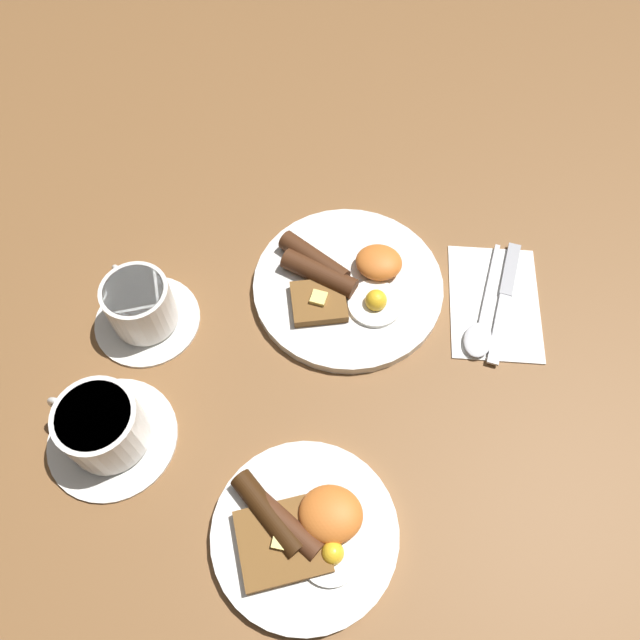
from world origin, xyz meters
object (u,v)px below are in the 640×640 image
Objects in this scene: knife at (505,294)px; spoon at (480,328)px; teacup_near at (141,307)px; breakfast_plate_near at (346,283)px; breakfast_plate_far at (304,531)px; teacup_far at (104,428)px.

spoon reaches higher than knife.
knife is at bearing 159.68° from spoon.
teacup_near reaches higher than spoon.
teacup_near is 0.49m from knife.
breakfast_plate_near reaches higher than spoon.
breakfast_plate_far is 1.34× the size of teacup_far.
teacup_near reaches higher than breakfast_plate_near.
breakfast_plate_far reaches higher than breakfast_plate_near.
breakfast_plate_far is 0.26m from teacup_far.
teacup_far is 0.83× the size of spoon.
teacup_far reaches higher than breakfast_plate_near.
breakfast_plate_near is 0.22m from knife.
breakfast_plate_near is 1.24× the size of breakfast_plate_far.
spoon is at bearing -172.53° from teacup_near.
breakfast_plate_near is 0.36m from teacup_far.
teacup_near is 0.45m from spoon.
teacup_near is (0.26, -0.24, 0.02)m from breakfast_plate_far.
spoon is at bearing -121.93° from breakfast_plate_far.
teacup_far reaches higher than knife.
breakfast_plate_far is 0.42m from knife.
breakfast_plate_near is 0.27m from teacup_near.
breakfast_plate_near is 0.19m from spoon.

